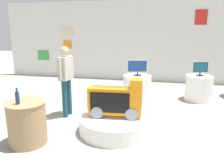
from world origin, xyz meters
TOP-DOWN VIEW (x-y plane):
  - ground_plane at (0.00, 0.00)m, footprint 30.00×30.00m
  - back_wall_display at (-0.01, 4.85)m, footprint 12.05×0.13m
  - main_display_pedestal at (-0.35, 0.13)m, footprint 1.43×1.43m
  - novelty_firetruck_tv at (-0.33, 0.13)m, footprint 1.07×0.43m
  - display_pedestal_left_rear at (1.61, 2.61)m, footprint 0.75×0.75m
  - tv_on_left_rear at (1.61, 2.61)m, footprint 0.39×0.20m
  - display_pedestal_center_rear at (-0.13, 2.25)m, footprint 0.80×0.80m
  - tv_on_center_rear at (-0.13, 2.24)m, footprint 0.56×0.23m
  - side_table_round at (-1.77, -0.67)m, footprint 0.69×0.69m
  - bottle_on_side_table at (-1.84, -0.78)m, footprint 0.07×0.07m
  - shopper_browsing_near_truck at (-1.62, 0.71)m, footprint 0.24×0.56m

SIDE VIEW (x-z plane):
  - ground_plane at x=0.00m, z-range 0.00..0.00m
  - main_display_pedestal at x=-0.35m, z-range 0.00..0.32m
  - display_pedestal_left_rear at x=1.61m, z-range 0.00..0.73m
  - display_pedestal_center_rear at x=-0.13m, z-range 0.00..0.73m
  - side_table_round at x=-1.77m, z-range 0.01..0.78m
  - novelty_firetruck_tv at x=-0.33m, z-range 0.24..1.02m
  - bottle_on_side_table at x=-1.84m, z-range 0.74..1.03m
  - tv_on_left_rear at x=1.61m, z-range 0.74..1.13m
  - shopper_browsing_near_truck at x=-1.62m, z-range 0.14..1.78m
  - tv_on_center_rear at x=-0.13m, z-range 0.75..1.19m
  - back_wall_display at x=-0.01m, z-range 0.00..3.12m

